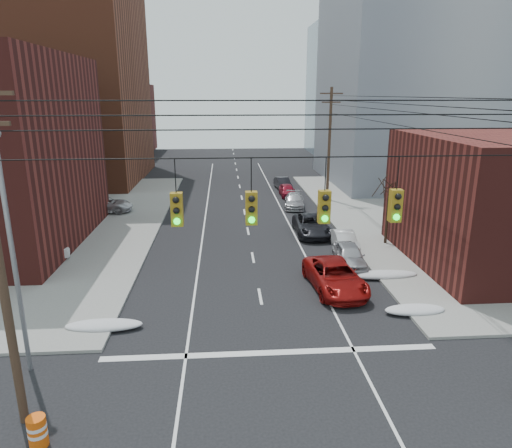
{
  "coord_description": "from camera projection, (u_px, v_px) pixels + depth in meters",
  "views": [
    {
      "loc": [
        -1.8,
        -10.16,
        10.38
      ],
      "look_at": [
        0.03,
        15.54,
        3.0
      ],
      "focal_mm": 32.0,
      "sensor_mm": 36.0,
      "label": 1
    }
  ],
  "objects": [
    {
      "name": "snow_east_far",
      "position": [
        384.0,
        275.0,
        26.6
      ],
      "size": [
        4.0,
        1.08,
        0.42
      ],
      "primitive_type": "ellipsoid",
      "color": "silver",
      "rests_on": "ground"
    },
    {
      "name": "parked_car_d",
      "position": [
        294.0,
        201.0,
        43.04
      ],
      "size": [
        2.41,
        4.66,
        1.29
      ],
      "primitive_type": "imported",
      "rotation": [
        0.0,
        0.0,
        -0.14
      ],
      "color": "#9F9EA3",
      "rests_on": "ground"
    },
    {
      "name": "bare_tree",
      "position": [
        387.0,
        213.0,
        31.92
      ],
      "size": [
        2.09,
        2.2,
        4.93
      ],
      "color": "black",
      "rests_on": "ground"
    },
    {
      "name": "red_pickup",
      "position": [
        335.0,
        276.0,
        24.91
      ],
      "size": [
        2.99,
        5.67,
        1.52
      ],
      "primitive_type": "imported",
      "rotation": [
        0.0,
        0.0,
        0.09
      ],
      "color": "maroon",
      "rests_on": "ground"
    },
    {
      "name": "traffic_signals",
      "position": [
        288.0,
        205.0,
        13.61
      ],
      "size": [
        17.0,
        0.42,
        2.02
      ],
      "color": "black",
      "rests_on": "ground"
    },
    {
      "name": "parked_car_f",
      "position": [
        283.0,
        183.0,
        51.33
      ],
      "size": [
        1.74,
        4.04,
        1.29
      ],
      "primitive_type": "imported",
      "rotation": [
        0.0,
        0.0,
        0.1
      ],
      "color": "black",
      "rests_on": "ground"
    },
    {
      "name": "parked_car_e",
      "position": [
        287.0,
        190.0,
        47.77
      ],
      "size": [
        1.5,
        3.72,
        1.27
      ],
      "primitive_type": "imported",
      "rotation": [
        0.0,
        0.0,
        0.0
      ],
      "color": "maroon",
      "rests_on": "ground"
    },
    {
      "name": "snow_nw",
      "position": [
        104.0,
        325.0,
        20.8
      ],
      "size": [
        3.5,
        1.08,
        0.42
      ],
      "primitive_type": "ellipsoid",
      "color": "silver",
      "rests_on": "ground"
    },
    {
      "name": "building_brick_tall",
      "position": [
        30.0,
        52.0,
        52.99
      ],
      "size": [
        24.0,
        20.0,
        30.0
      ],
      "primitive_type": "cube",
      "color": "brown",
      "rests_on": "ground"
    },
    {
      "name": "lot_car_c",
      "position": [
        0.0,
        243.0,
        30.35
      ],
      "size": [
        4.64,
        2.05,
        1.32
      ],
      "primitive_type": "imported",
      "rotation": [
        0.0,
        0.0,
        1.61
      ],
      "color": "black",
      "rests_on": "sidewalk_nw"
    },
    {
      "name": "street_light",
      "position": [
        10.0,
        234.0,
        16.31
      ],
      "size": [
        0.44,
        0.44,
        9.32
      ],
      "color": "gray",
      "rests_on": "ground"
    },
    {
      "name": "building_brick_far",
      "position": [
        85.0,
        119.0,
        80.26
      ],
      "size": [
        22.0,
        18.0,
        12.0
      ],
      "primitive_type": "cube",
      "color": "#511C18",
      "rests_on": "ground"
    },
    {
      "name": "parked_car_a",
      "position": [
        349.0,
        256.0,
        28.27
      ],
      "size": [
        1.91,
        4.27,
        1.42
      ],
      "primitive_type": "imported",
      "rotation": [
        0.0,
        0.0,
        -0.06
      ],
      "color": "#B1B1B6",
      "rests_on": "ground"
    },
    {
      "name": "construction_barrel",
      "position": [
        37.0,
        431.0,
        13.83
      ],
      "size": [
        0.71,
        0.71,
        1.01
      ],
      "rotation": [
        0.0,
        0.0,
        -0.29
      ],
      "color": "#F0580C",
      "rests_on": "ground"
    },
    {
      "name": "utility_pole_far",
      "position": [
        329.0,
        143.0,
        44.32
      ],
      "size": [
        2.2,
        0.28,
        11.0
      ],
      "color": "#473323",
      "rests_on": "ground"
    },
    {
      "name": "lot_car_b",
      "position": [
        104.0,
        205.0,
        40.64
      ],
      "size": [
        5.07,
        2.45,
        1.39
      ],
      "primitive_type": "imported",
      "rotation": [
        0.0,
        0.0,
        1.6
      ],
      "color": "#BCBBC0",
      "rests_on": "sidewalk_nw"
    },
    {
      "name": "lot_car_d",
      "position": [
        16.0,
        216.0,
        36.54
      ],
      "size": [
        4.77,
        3.07,
        1.51
      ],
      "primitive_type": "imported",
      "rotation": [
        0.0,
        0.0,
        1.26
      ],
      "color": "#B5B5BA",
      "rests_on": "sidewalk_nw"
    },
    {
      "name": "lot_car_a",
      "position": [
        37.0,
        251.0,
        28.87
      ],
      "size": [
        4.01,
        2.38,
        1.25
      ],
      "primitive_type": "imported",
      "rotation": [
        0.0,
        0.0,
        1.87
      ],
      "color": "silver",
      "rests_on": "sidewalk_nw"
    },
    {
      "name": "parked_car_b",
      "position": [
        345.0,
        241.0,
        31.36
      ],
      "size": [
        1.43,
        3.86,
        1.26
      ],
      "primitive_type": "imported",
      "rotation": [
        0.0,
        0.0,
        -0.03
      ],
      "color": "silver",
      "rests_on": "ground"
    },
    {
      "name": "building_glass",
      "position": [
        372.0,
        90.0,
        78.46
      ],
      "size": [
        20.0,
        18.0,
        22.0
      ],
      "primitive_type": "cube",
      "color": "gray",
      "rests_on": "ground"
    },
    {
      "name": "parked_car_c",
      "position": [
        311.0,
        225.0,
        34.77
      ],
      "size": [
        2.52,
        5.3,
        1.46
      ],
      "primitive_type": "imported",
      "rotation": [
        0.0,
        0.0,
        -0.02
      ],
      "color": "black",
      "rests_on": "ground"
    },
    {
      "name": "building_office",
      "position": [
        427.0,
        75.0,
        52.98
      ],
      "size": [
        22.0,
        20.0,
        25.0
      ],
      "primitive_type": "cube",
      "color": "gray",
      "rests_on": "ground"
    },
    {
      "name": "snow_ne",
      "position": [
        415.0,
        310.0,
        22.29
      ],
      "size": [
        3.0,
        1.08,
        0.42
      ],
      "primitive_type": "ellipsoid",
      "color": "silver",
      "rests_on": "ground"
    }
  ]
}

